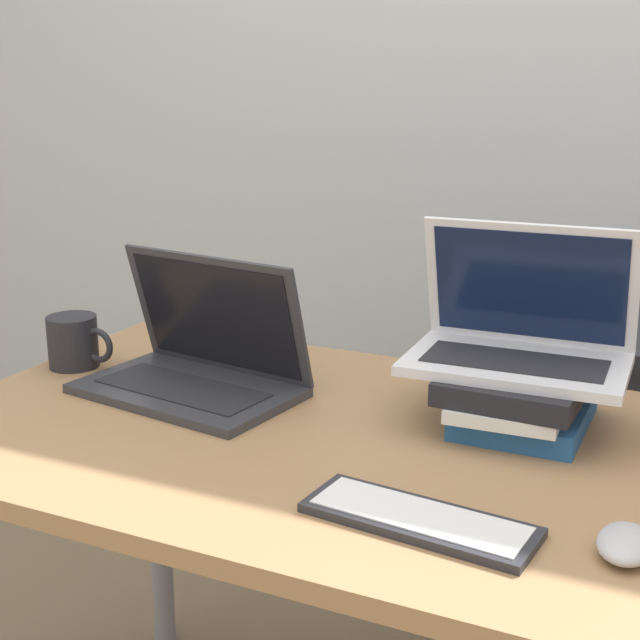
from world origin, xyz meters
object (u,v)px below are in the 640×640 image
book_stack (519,398)px  mug (74,342)px  laptop_left (197,365)px  laptop_on_books (520,337)px  wireless_keyboard (419,519)px  mouse (626,544)px

book_stack → mug: size_ratio=1.86×
laptop_left → mug: bearing=177.4°
laptop_left → laptop_on_books: bearing=11.1°
laptop_left → book_stack: (0.55, 0.08, -0.00)m
laptop_left → book_stack: bearing=7.8°
laptop_on_books → mug: (-0.83, -0.09, -0.09)m
wireless_keyboard → mouse: 0.24m
wireless_keyboard → mug: 0.86m
mouse → laptop_on_books: bearing=120.4°
mug → wireless_keyboard: bearing=-21.0°
laptop_left → wireless_keyboard: size_ratio=1.34×
book_stack → mouse: size_ratio=2.68×
laptop_left → mug: laptop_left is taller
laptop_left → mouse: laptop_left is taller
wireless_keyboard → laptop_on_books: bearing=86.2°
laptop_left → mouse: bearing=-19.1°
book_stack → mug: mug is taller
mouse → book_stack: bearing=121.3°
book_stack → mouse: book_stack is taller
laptop_left → book_stack: laptop_left is taller
book_stack → laptop_on_books: size_ratio=0.75×
mug → book_stack: bearing=4.3°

